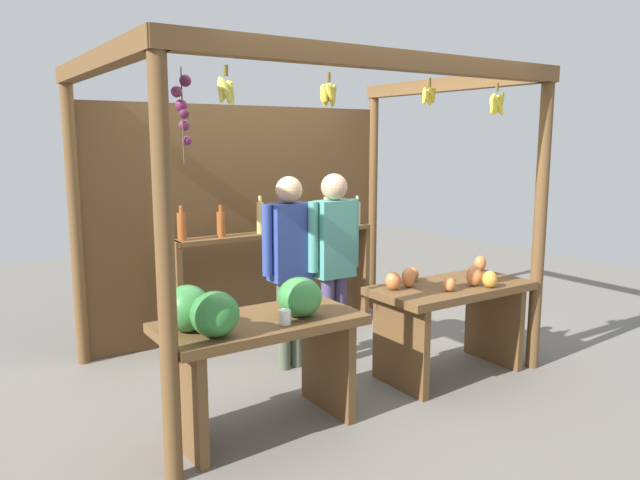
{
  "coord_description": "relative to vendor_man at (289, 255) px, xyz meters",
  "views": [
    {
      "loc": [
        -2.56,
        -4.08,
        1.84
      ],
      "look_at": [
        0.0,
        -0.21,
        1.08
      ],
      "focal_mm": 34.21,
      "sensor_mm": 36.0,
      "label": 1
    }
  ],
  "objects": [
    {
      "name": "fruit_counter_right",
      "position": [
        0.97,
        -0.82,
        -0.38
      ],
      "size": [
        1.28,
        0.64,
        0.89
      ],
      "color": "brown",
      "rests_on": "ground"
    },
    {
      "name": "vendor_woman",
      "position": [
        0.35,
        -0.12,
        0.01
      ],
      "size": [
        0.48,
        0.21,
        1.58
      ],
      "rotation": [
        0.0,
        0.0,
        -0.11
      ],
      "color": "#51436F",
      "rests_on": "ground"
    },
    {
      "name": "fruit_counter_left",
      "position": [
        -0.78,
        -0.85,
        -0.27
      ],
      "size": [
        1.28,
        0.68,
        1.01
      ],
      "color": "brown",
      "rests_on": "ground"
    },
    {
      "name": "bottle_shelf_unit",
      "position": [
        0.32,
        0.77,
        -0.14
      ],
      "size": [
        2.03,
        0.22,
        1.35
      ],
      "color": "brown",
      "rests_on": "ground"
    },
    {
      "name": "market_stall",
      "position": [
        0.13,
        0.46,
        0.47
      ],
      "size": [
        3.17,
        2.24,
        2.39
      ],
      "color": "brown",
      "rests_on": "ground"
    },
    {
      "name": "vendor_man",
      "position": [
        0.0,
        0.0,
        0.0
      ],
      "size": [
        0.48,
        0.21,
        1.56
      ],
      "rotation": [
        0.0,
        0.0,
        0.13
      ],
      "color": "#515C45",
      "rests_on": "ground"
    },
    {
      "name": "ground_plane",
      "position": [
        0.13,
        -0.02,
        -0.93
      ],
      "size": [
        12.0,
        12.0,
        0.0
      ],
      "primitive_type": "plane",
      "color": "slate",
      "rests_on": "ground"
    }
  ]
}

